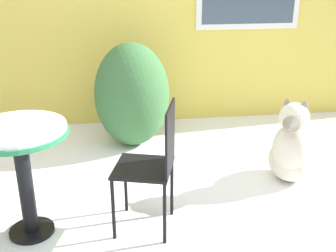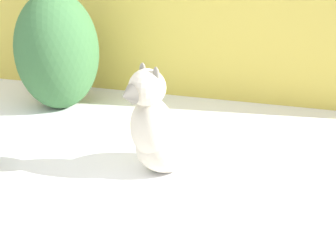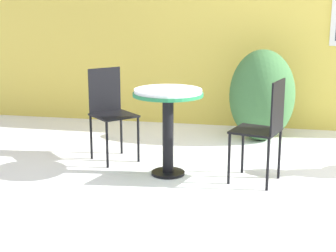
# 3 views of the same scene
# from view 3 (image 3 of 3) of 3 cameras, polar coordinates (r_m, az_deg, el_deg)

# --- Properties ---
(ground_plane) EXTENTS (16.00, 16.00, 0.00)m
(ground_plane) POSITION_cam_3_polar(r_m,az_deg,el_deg) (4.51, 12.41, -6.61)
(ground_plane) COLOR white
(shrub_left) EXTENTS (0.73, 0.72, 1.03)m
(shrub_left) POSITION_cam_3_polar(r_m,az_deg,el_deg) (5.89, 10.37, 3.36)
(shrub_left) COLOR #386638
(shrub_left) RESTS_ON ground_plane
(patio_table) EXTENTS (0.63, 0.63, 0.79)m
(patio_table) POSITION_cam_3_polar(r_m,az_deg,el_deg) (4.57, 0.00, 2.07)
(patio_table) COLOR black
(patio_table) RESTS_ON ground_plane
(patio_chair_near_table) EXTENTS (0.53, 0.53, 0.90)m
(patio_chair_near_table) POSITION_cam_3_polar(r_m,az_deg,el_deg) (5.10, -6.40, 1.84)
(patio_chair_near_table) COLOR black
(patio_chair_near_table) RESTS_ON ground_plane
(patio_chair_far_side) EXTENTS (0.47, 0.47, 0.90)m
(patio_chair_far_side) POSITION_cam_3_polar(r_m,az_deg,el_deg) (4.45, 10.58, -0.01)
(patio_chair_far_side) COLOR black
(patio_chair_far_side) RESTS_ON ground_plane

